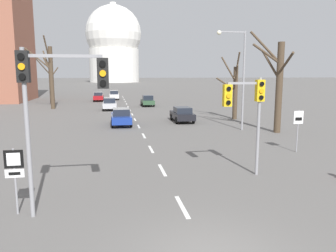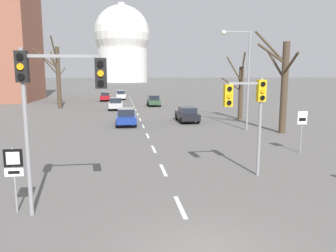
# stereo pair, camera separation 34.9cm
# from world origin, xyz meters

# --- Properties ---
(lane_stripe_0) EXTENTS (0.16, 2.00, 0.01)m
(lane_stripe_0) POSITION_xyz_m (0.00, 3.34, 0.00)
(lane_stripe_0) COLOR silver
(lane_stripe_0) RESTS_ON ground_plane
(lane_stripe_1) EXTENTS (0.16, 2.00, 0.01)m
(lane_stripe_1) POSITION_xyz_m (0.00, 7.84, 0.00)
(lane_stripe_1) COLOR silver
(lane_stripe_1) RESTS_ON ground_plane
(lane_stripe_2) EXTENTS (0.16, 2.00, 0.01)m
(lane_stripe_2) POSITION_xyz_m (0.00, 12.34, 0.00)
(lane_stripe_2) COLOR silver
(lane_stripe_2) RESTS_ON ground_plane
(lane_stripe_3) EXTENTS (0.16, 2.00, 0.01)m
(lane_stripe_3) POSITION_xyz_m (0.00, 16.84, 0.00)
(lane_stripe_3) COLOR silver
(lane_stripe_3) RESTS_ON ground_plane
(lane_stripe_4) EXTENTS (0.16, 2.00, 0.01)m
(lane_stripe_4) POSITION_xyz_m (0.00, 21.34, 0.00)
(lane_stripe_4) COLOR silver
(lane_stripe_4) RESTS_ON ground_plane
(lane_stripe_5) EXTENTS (0.16, 2.00, 0.01)m
(lane_stripe_5) POSITION_xyz_m (0.00, 25.84, 0.00)
(lane_stripe_5) COLOR silver
(lane_stripe_5) RESTS_ON ground_plane
(lane_stripe_6) EXTENTS (0.16, 2.00, 0.01)m
(lane_stripe_6) POSITION_xyz_m (0.00, 30.34, 0.00)
(lane_stripe_6) COLOR silver
(lane_stripe_6) RESTS_ON ground_plane
(lane_stripe_7) EXTENTS (0.16, 2.00, 0.01)m
(lane_stripe_7) POSITION_xyz_m (0.00, 34.84, 0.00)
(lane_stripe_7) COLOR silver
(lane_stripe_7) RESTS_ON ground_plane
(lane_stripe_8) EXTENTS (0.16, 2.00, 0.01)m
(lane_stripe_8) POSITION_xyz_m (0.00, 39.34, 0.00)
(lane_stripe_8) COLOR silver
(lane_stripe_8) RESTS_ON ground_plane
(lane_stripe_9) EXTENTS (0.16, 2.00, 0.01)m
(lane_stripe_9) POSITION_xyz_m (0.00, 43.84, 0.00)
(lane_stripe_9) COLOR silver
(lane_stripe_9) RESTS_ON ground_plane
(lane_stripe_10) EXTENTS (0.16, 2.00, 0.01)m
(lane_stripe_10) POSITION_xyz_m (0.00, 48.34, 0.00)
(lane_stripe_10) COLOR silver
(lane_stripe_10) RESTS_ON ground_plane
(lane_stripe_11) EXTENTS (0.16, 2.00, 0.01)m
(lane_stripe_11) POSITION_xyz_m (0.00, 52.84, 0.00)
(lane_stripe_11) COLOR silver
(lane_stripe_11) RESTS_ON ground_plane
(lane_stripe_12) EXTENTS (0.16, 2.00, 0.01)m
(lane_stripe_12) POSITION_xyz_m (0.00, 57.34, 0.00)
(lane_stripe_12) COLOR silver
(lane_stripe_12) RESTS_ON ground_plane
(lane_stripe_13) EXTENTS (0.16, 2.00, 0.01)m
(lane_stripe_13) POSITION_xyz_m (0.00, 61.84, 0.00)
(lane_stripe_13) COLOR silver
(lane_stripe_13) RESTS_ON ground_plane
(traffic_signal_near_left) EXTENTS (2.74, 0.34, 5.40)m
(traffic_signal_near_left) POSITION_xyz_m (-4.15, 3.41, 4.11)
(traffic_signal_near_left) COLOR gray
(traffic_signal_near_left) RESTS_ON ground_plane
(traffic_signal_near_right) EXTENTS (1.87, 0.34, 4.45)m
(traffic_signal_near_right) POSITION_xyz_m (3.63, 6.38, 3.36)
(traffic_signal_near_right) COLOR gray
(traffic_signal_near_right) RESTS_ON ground_plane
(route_sign_post) EXTENTS (0.60, 0.08, 2.23)m
(route_sign_post) POSITION_xyz_m (-5.51, 3.69, 1.50)
(route_sign_post) COLOR gray
(route_sign_post) RESTS_ON ground_plane
(speed_limit_sign) EXTENTS (0.60, 0.08, 2.52)m
(speed_limit_sign) POSITION_xyz_m (8.44, 10.11, 1.71)
(speed_limit_sign) COLOR gray
(speed_limit_sign) RESTS_ON ground_plane
(street_lamp_right) EXTENTS (2.43, 0.36, 7.99)m
(street_lamp_right) POSITION_xyz_m (7.87, 18.14, 4.96)
(street_lamp_right) COLOR gray
(street_lamp_right) RESTS_ON ground_plane
(sedan_near_left) EXTENTS (1.72, 4.55, 1.65)m
(sedan_near_left) POSITION_xyz_m (-1.79, 53.14, 0.83)
(sedan_near_left) COLOR silver
(sedan_near_left) RESTS_ON ground_plane
(sedan_near_right) EXTENTS (1.80, 4.37, 1.54)m
(sedan_near_right) POSITION_xyz_m (-1.49, 22.30, 0.79)
(sedan_near_right) COLOR navy
(sedan_near_right) RESTS_ON ground_plane
(sedan_mid_centre) EXTENTS (1.81, 4.16, 1.44)m
(sedan_mid_centre) POSITION_xyz_m (4.42, 23.55, 0.74)
(sedan_mid_centre) COLOR black
(sedan_mid_centre) RESTS_ON ground_plane
(sedan_far_left) EXTENTS (1.79, 3.91, 1.59)m
(sedan_far_left) POSITION_xyz_m (-2.55, 35.39, 0.81)
(sedan_far_left) COLOR #B7B7BC
(sedan_far_left) RESTS_ON ground_plane
(sedan_far_right) EXTENTS (1.70, 4.35, 1.55)m
(sedan_far_right) POSITION_xyz_m (-4.46, 49.94, 0.80)
(sedan_far_right) COLOR maroon
(sedan_far_right) RESTS_ON ground_plane
(sedan_distant_centre) EXTENTS (1.76, 3.82, 1.57)m
(sedan_distant_centre) POSITION_xyz_m (2.84, 39.74, 0.79)
(sedan_distant_centre) COLOR #2D4C33
(sedan_distant_centre) RESTS_ON ground_plane
(bare_tree_left_near) EXTENTS (3.72, 5.03, 9.37)m
(bare_tree_left_near) POSITION_xyz_m (-10.16, 38.31, 4.63)
(bare_tree_left_near) COLOR #473828
(bare_tree_left_near) RESTS_ON ground_plane
(bare_tree_right_near) EXTENTS (2.11, 2.43, 6.73)m
(bare_tree_right_near) POSITION_xyz_m (10.08, 24.52, 3.07)
(bare_tree_right_near) COLOR #473828
(bare_tree_right_near) RESTS_ON ground_plane
(bare_tree_left_far) EXTENTS (2.97, 2.55, 7.68)m
(bare_tree_left_far) POSITION_xyz_m (-11.42, 45.55, 3.54)
(bare_tree_left_far) COLOR #473828
(bare_tree_left_far) RESTS_ON ground_plane
(bare_tree_right_far) EXTENTS (2.26, 4.29, 7.99)m
(bare_tree_right_far) POSITION_xyz_m (10.49, 16.55, 3.92)
(bare_tree_right_far) COLOR #473828
(bare_tree_right_far) RESTS_ON ground_plane
(capitol_dome) EXTENTS (30.89, 30.89, 43.63)m
(capitol_dome) POSITION_xyz_m (0.00, 183.75, 21.25)
(capitol_dome) COLOR silver
(capitol_dome) RESTS_ON ground_plane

